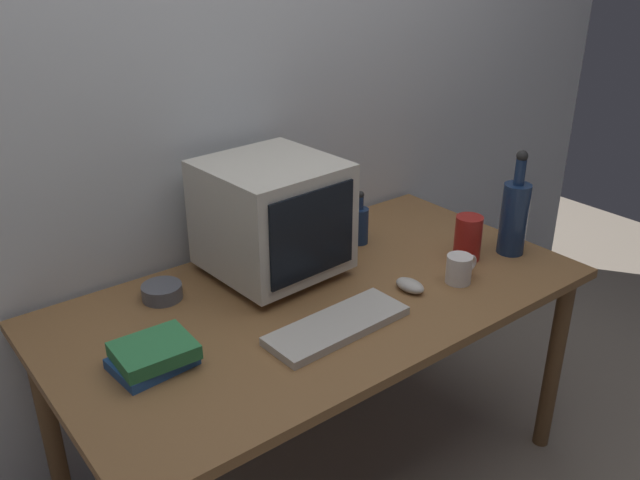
{
  "coord_description": "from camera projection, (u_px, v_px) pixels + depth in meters",
  "views": [
    {
      "loc": [
        -1.08,
        -1.38,
        1.73
      ],
      "look_at": [
        0.0,
        0.0,
        0.91
      ],
      "focal_mm": 37.46,
      "sensor_mm": 36.0,
      "label": 1
    }
  ],
  "objects": [
    {
      "name": "cd_spindle",
      "position": [
        162.0,
        292.0,
        1.98
      ],
      "size": [
        0.12,
        0.12,
        0.04
      ],
      "primitive_type": "cylinder",
      "color": "#595B66",
      "rests_on": "desk"
    },
    {
      "name": "desk",
      "position": [
        320.0,
        316.0,
        2.05
      ],
      "size": [
        1.62,
        0.86,
        0.73
      ],
      "color": "olive",
      "rests_on": "ground"
    },
    {
      "name": "keyboard",
      "position": [
        337.0,
        325.0,
        1.83
      ],
      "size": [
        0.43,
        0.17,
        0.02
      ],
      "primitive_type": "cube",
      "rotation": [
        0.0,
        0.0,
        0.04
      ],
      "color": "beige",
      "rests_on": "desk"
    },
    {
      "name": "book_stack",
      "position": [
        153.0,
        355.0,
        1.67
      ],
      "size": [
        0.21,
        0.17,
        0.07
      ],
      "color": "#28569E",
      "rests_on": "desk"
    },
    {
      "name": "crt_monitor",
      "position": [
        272.0,
        217.0,
        2.06
      ],
      "size": [
        0.4,
        0.41,
        0.37
      ],
      "color": "beige",
      "rests_on": "desk"
    },
    {
      "name": "bottle_tall",
      "position": [
        514.0,
        215.0,
        2.22
      ],
      "size": [
        0.09,
        0.09,
        0.36
      ],
      "color": "navy",
      "rests_on": "desk"
    },
    {
      "name": "mug",
      "position": [
        460.0,
        269.0,
        2.07
      ],
      "size": [
        0.12,
        0.08,
        0.09
      ],
      "color": "white",
      "rests_on": "desk"
    },
    {
      "name": "computer_mouse",
      "position": [
        410.0,
        285.0,
        2.03
      ],
      "size": [
        0.07,
        0.1,
        0.04
      ],
      "primitive_type": "ellipsoid",
      "rotation": [
        0.0,
        0.0,
        0.06
      ],
      "color": "beige",
      "rests_on": "desk"
    },
    {
      "name": "bottle_short",
      "position": [
        360.0,
        224.0,
        2.32
      ],
      "size": [
        0.06,
        0.06,
        0.19
      ],
      "color": "navy",
      "rests_on": "desk"
    },
    {
      "name": "ground_plane",
      "position": [
        320.0,
        475.0,
        2.33
      ],
      "size": [
        6.0,
        6.0,
        0.0
      ],
      "primitive_type": "plane",
      "color": "gray"
    },
    {
      "name": "back_wall",
      "position": [
        226.0,
        93.0,
        2.15
      ],
      "size": [
        4.0,
        0.08,
        2.5
      ],
      "primitive_type": "cube",
      "color": "silver",
      "rests_on": "ground"
    },
    {
      "name": "metal_canister",
      "position": [
        468.0,
        238.0,
        2.2
      ],
      "size": [
        0.09,
        0.09,
        0.15
      ],
      "primitive_type": "cylinder",
      "color": "#A51E19",
      "rests_on": "desk"
    }
  ]
}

